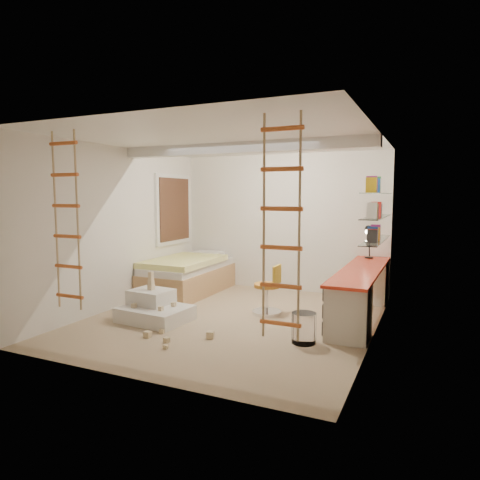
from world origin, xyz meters
The scene contains 15 objects.
floor centered at (0.00, 0.00, 0.00)m, with size 4.50×4.50×0.00m, color tan.
ceiling_beam centered at (0.00, 0.30, 2.52)m, with size 4.00×0.18×0.16m, color white.
window_frame centered at (-1.97, 1.50, 1.55)m, with size 0.06×1.15×1.35m, color white.
window_blind centered at (-1.93, 1.50, 1.55)m, with size 0.02×1.00×1.20m, color #4C2D1E.
rope_ladder_left centered at (-1.35, -1.75, 1.52)m, with size 0.41×0.04×2.13m, color #BC4920, non-canonical shape.
rope_ladder_right centered at (1.35, -1.75, 1.52)m, with size 0.41×0.04×2.13m, color #D55324, non-canonical shape.
waste_bin centered at (1.25, -0.54, 0.19)m, with size 0.30×0.30×0.38m, color white.
desk centered at (1.72, 0.86, 0.40)m, with size 0.56×2.80×0.75m.
shelves centered at (1.87, 1.13, 1.50)m, with size 0.25×1.80×0.71m.
bed centered at (-1.48, 1.23, 0.33)m, with size 1.02×2.00×0.69m.
task_lamp centered at (1.67, 1.82, 1.14)m, with size 0.14×0.36×0.57m.
swivel_chair centered at (0.39, 0.50, 0.28)m, with size 0.46×0.46×0.77m.
play_platform centered at (-1.03, -0.49, 0.17)m, with size 1.01×0.82×0.42m.
toy_blocks centered at (-0.71, -0.78, 0.25)m, with size 1.40×1.10×0.69m.
books centered at (1.87, 1.13, 1.59)m, with size 0.14×0.70×0.92m.
Camera 1 is at (2.64, -5.54, 1.82)m, focal length 32.00 mm.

